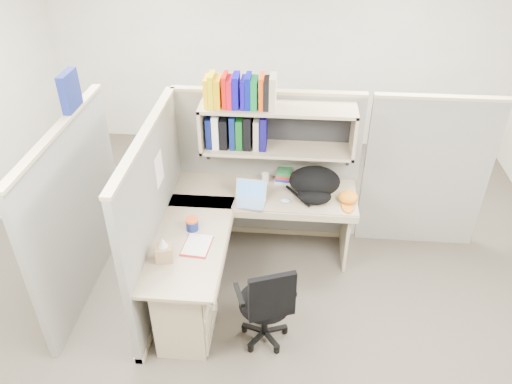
# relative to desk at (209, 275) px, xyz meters

# --- Properties ---
(ground) EXTENTS (6.00, 6.00, 0.00)m
(ground) POSITION_rel_desk_xyz_m (0.41, 0.29, -0.44)
(ground) COLOR #36302A
(ground) RESTS_ON ground
(room_shell) EXTENTS (6.00, 6.00, 6.00)m
(room_shell) POSITION_rel_desk_xyz_m (0.41, 0.29, 1.18)
(room_shell) COLOR #B1AEA0
(room_shell) RESTS_ON ground
(cubicle) EXTENTS (3.79, 1.84, 1.95)m
(cubicle) POSITION_rel_desk_xyz_m (0.04, 0.74, 0.47)
(cubicle) COLOR #62635E
(cubicle) RESTS_ON ground
(desk) EXTENTS (1.74, 1.75, 0.73)m
(desk) POSITION_rel_desk_xyz_m (0.00, 0.00, 0.00)
(desk) COLOR #9E8970
(desk) RESTS_ON ground
(laptop) EXTENTS (0.32, 0.32, 0.21)m
(laptop) POSITION_rel_desk_xyz_m (0.28, 0.65, 0.39)
(laptop) COLOR silver
(laptop) RESTS_ON desk
(backpack) EXTENTS (0.56, 0.49, 0.28)m
(backpack) POSITION_rel_desk_xyz_m (0.87, 0.81, 0.43)
(backpack) COLOR black
(backpack) RESTS_ON desk
(orange_cap) EXTENTS (0.19, 0.22, 0.10)m
(orange_cap) POSITION_rel_desk_xyz_m (1.19, 0.77, 0.34)
(orange_cap) COLOR orange
(orange_cap) RESTS_ON desk
(snack_canister) EXTENTS (0.11, 0.11, 0.11)m
(snack_canister) POSITION_rel_desk_xyz_m (-0.17, 0.24, 0.35)
(snack_canister) COLOR navy
(snack_canister) RESTS_ON desk
(tissue_box) EXTENTS (0.16, 0.16, 0.21)m
(tissue_box) POSITION_rel_desk_xyz_m (-0.32, -0.16, 0.39)
(tissue_box) COLOR tan
(tissue_box) RESTS_ON desk
(mouse) EXTENTS (0.11, 0.09, 0.04)m
(mouse) POSITION_rel_desk_xyz_m (0.61, 0.71, 0.31)
(mouse) COLOR #9BB9DC
(mouse) RESTS_ON desk
(paper_cup) EXTENTS (0.08, 0.08, 0.10)m
(paper_cup) POSITION_rel_desk_xyz_m (0.40, 1.03, 0.34)
(paper_cup) COLOR white
(paper_cup) RESTS_ON desk
(book_stack) EXTENTS (0.19, 0.24, 0.11)m
(book_stack) POSITION_rel_desk_xyz_m (0.59, 1.11, 0.35)
(book_stack) COLOR gray
(book_stack) RESTS_ON desk
(loose_paper) EXTENTS (0.23, 0.29, 0.00)m
(loose_paper) POSITION_rel_desk_xyz_m (-0.09, 0.04, 0.29)
(loose_paper) COLOR white
(loose_paper) RESTS_ON desk
(task_chair) EXTENTS (0.51, 0.47, 0.88)m
(task_chair) POSITION_rel_desk_xyz_m (0.50, -0.30, -0.13)
(task_chair) COLOR black
(task_chair) RESTS_ON ground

